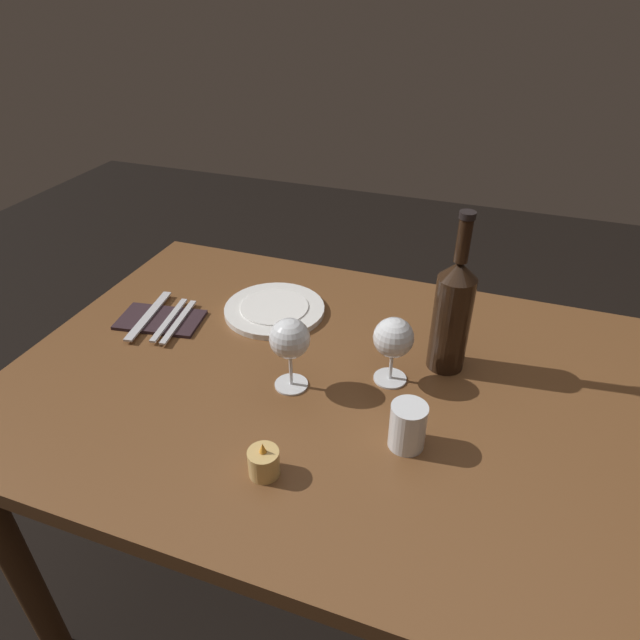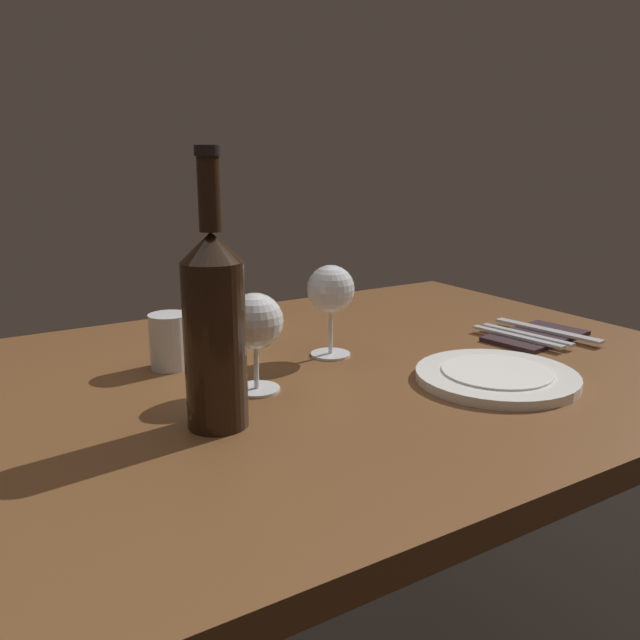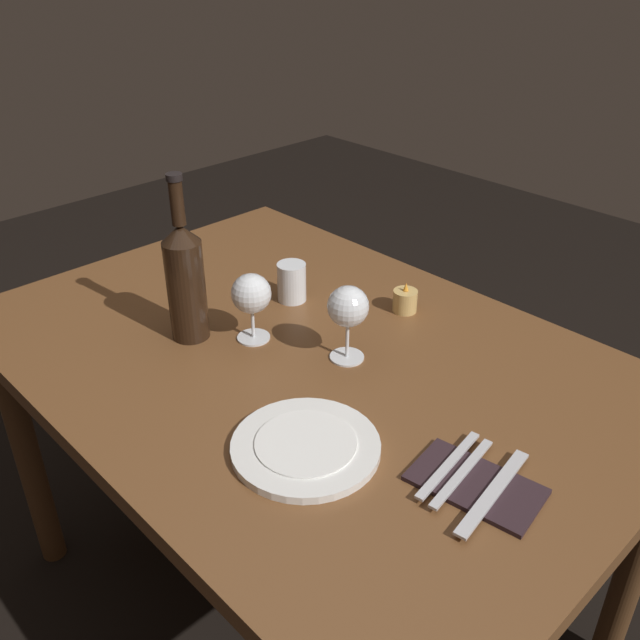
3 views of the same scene
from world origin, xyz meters
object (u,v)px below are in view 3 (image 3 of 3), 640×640
(wine_bottle, at_px, (185,279))
(water_tumbler, at_px, (292,284))
(wine_glass_left, at_px, (348,308))
(fork_inner, at_px, (462,473))
(votive_candle, at_px, (405,301))
(folded_napkin, at_px, (475,485))
(table_knife, at_px, (493,492))
(wine_glass_right, at_px, (251,295))
(fork_outer, at_px, (449,465))
(dinner_plate, at_px, (306,446))

(wine_bottle, height_order, water_tumbler, wine_bottle)
(wine_glass_left, height_order, fork_inner, wine_glass_left)
(wine_bottle, height_order, votive_candle, wine_bottle)
(folded_napkin, xyz_separation_m, table_knife, (0.03, 0.00, 0.01))
(wine_glass_right, distance_m, wine_bottle, 0.13)
(water_tumbler, bearing_deg, wine_glass_right, -67.63)
(wine_bottle, bearing_deg, fork_inner, 5.22)
(wine_glass_right, height_order, table_knife, wine_glass_right)
(water_tumbler, xyz_separation_m, fork_inner, (0.59, -0.19, -0.03))
(fork_inner, bearing_deg, water_tumbler, 162.23)
(wine_glass_right, height_order, fork_outer, wine_glass_right)
(water_tumbler, bearing_deg, folded_napkin, -17.09)
(water_tumbler, height_order, fork_inner, water_tumbler)
(wine_glass_right, distance_m, water_tumbler, 0.19)
(folded_napkin, xyz_separation_m, fork_outer, (-0.05, 0.00, 0.01))
(table_knife, bearing_deg, folded_napkin, 180.00)
(water_tumbler, relative_size, folded_napkin, 0.42)
(wine_bottle, xyz_separation_m, folded_napkin, (0.65, 0.06, -0.12))
(water_tumbler, xyz_separation_m, table_knife, (0.65, -0.19, -0.03))
(folded_napkin, distance_m, fork_outer, 0.05)
(water_tumbler, bearing_deg, wine_glass_left, -17.97)
(votive_candle, distance_m, fork_inner, 0.51)
(folded_napkin, xyz_separation_m, fork_inner, (-0.03, 0.00, 0.01))
(fork_outer, bearing_deg, wine_glass_right, 176.96)
(wine_glass_left, height_order, dinner_plate, wine_glass_left)
(fork_inner, relative_size, fork_outer, 1.00)
(water_tumbler, bearing_deg, fork_outer, -18.49)
(water_tumbler, relative_size, table_knife, 0.41)
(wine_glass_left, relative_size, table_knife, 0.72)
(dinner_plate, distance_m, table_knife, 0.29)
(water_tumbler, distance_m, folded_napkin, 0.65)
(wine_glass_left, relative_size, wine_bottle, 0.45)
(wine_glass_left, relative_size, votive_candle, 2.27)
(water_tumbler, height_order, votive_candle, water_tumbler)
(wine_glass_left, relative_size, folded_napkin, 0.74)
(votive_candle, xyz_separation_m, folded_napkin, (0.41, -0.33, -0.02))
(fork_inner, bearing_deg, table_knife, -0.00)
(folded_napkin, relative_size, table_knife, 0.97)
(wine_bottle, bearing_deg, table_knife, 4.80)
(folded_napkin, bearing_deg, votive_candle, 141.46)
(folded_napkin, relative_size, fork_outer, 1.14)
(dinner_plate, relative_size, folded_napkin, 1.16)
(wine_glass_left, distance_m, wine_glass_right, 0.20)
(water_tumbler, bearing_deg, votive_candle, 34.50)
(water_tumbler, xyz_separation_m, folded_napkin, (0.62, -0.19, -0.03))
(wine_glass_left, relative_size, wine_glass_right, 1.08)
(wine_glass_right, height_order, fork_inner, wine_glass_right)
(water_tumbler, xyz_separation_m, fork_outer, (0.57, -0.19, -0.03))
(wine_glass_right, height_order, wine_bottle, wine_bottle)
(folded_napkin, bearing_deg, wine_glass_left, 163.50)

